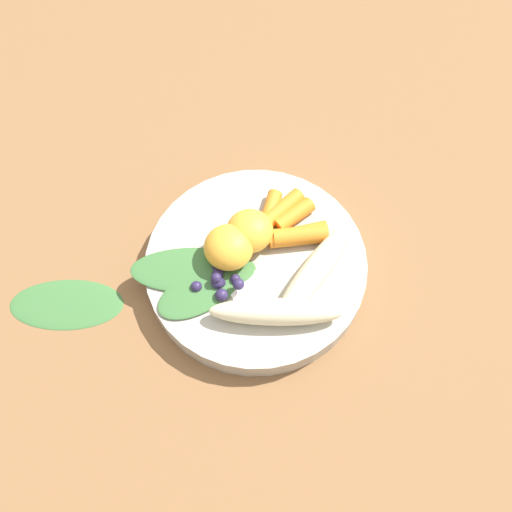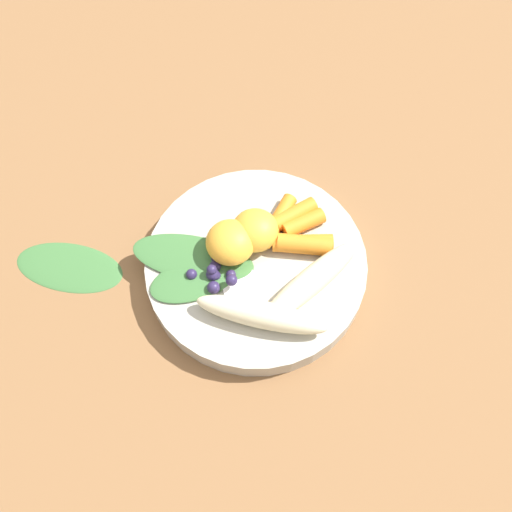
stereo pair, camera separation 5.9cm
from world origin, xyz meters
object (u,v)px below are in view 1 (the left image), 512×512
object	(u,v)px
bowl	(256,266)
orange_segment_near	(229,247)
banana_peeled_right	(276,312)
kale_leaf_stray	(66,304)
banana_peeled_left	(316,270)

from	to	relation	value
bowl	orange_segment_near	bearing A→B (deg)	-73.93
banana_peeled_right	kale_leaf_stray	distance (m)	0.22
kale_leaf_stray	orange_segment_near	bearing A→B (deg)	-165.76
bowl	banana_peeled_left	size ratio (longest dim) A/B	1.78
banana_peeled_left	kale_leaf_stray	distance (m)	0.26
orange_segment_near	bowl	bearing A→B (deg)	106.07
bowl	kale_leaf_stray	distance (m)	0.20
banana_peeled_left	kale_leaf_stray	size ratio (longest dim) A/B	1.09
banana_peeled_right	kale_leaf_stray	bearing A→B (deg)	174.51
banana_peeled_left	banana_peeled_right	size ratio (longest dim) A/B	1.00
banana_peeled_right	orange_segment_near	bearing A→B (deg)	125.45
bowl	banana_peeled_left	xyz separation A→B (m)	(-0.01, 0.06, 0.03)
banana_peeled_right	orange_segment_near	xyz separation A→B (m)	(-0.04, -0.07, 0.01)
kale_leaf_stray	bowl	bearing A→B (deg)	-169.14
banana_peeled_left	bowl	bearing A→B (deg)	109.66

